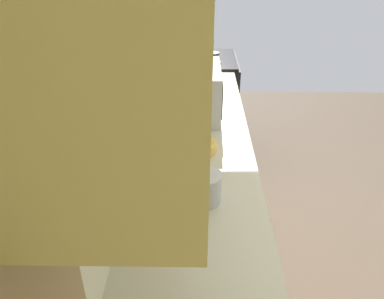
{
  "coord_description": "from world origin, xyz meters",
  "views": [
    {
      "loc": [
        -1.72,
        1.18,
        1.95
      ],
      "look_at": [
        -0.54,
        1.19,
        1.26
      ],
      "focal_mm": 35.54,
      "sensor_mm": 36.0,
      "label": 1
    }
  ],
  "objects_px": {
    "oven_range": "(200,107)",
    "kettle": "(204,187)",
    "microwave": "(193,92)",
    "bowl": "(203,147)"
  },
  "relations": [
    {
      "from": "oven_range",
      "to": "kettle",
      "type": "bearing_deg",
      "value": -179.88
    },
    {
      "from": "bowl",
      "to": "kettle",
      "type": "height_order",
      "value": "kettle"
    },
    {
      "from": "microwave",
      "to": "kettle",
      "type": "distance_m",
      "value": 0.88
    },
    {
      "from": "oven_range",
      "to": "bowl",
      "type": "distance_m",
      "value": 1.65
    },
    {
      "from": "oven_range",
      "to": "kettle",
      "type": "relative_size",
      "value": 5.36
    },
    {
      "from": "oven_range",
      "to": "bowl",
      "type": "height_order",
      "value": "oven_range"
    },
    {
      "from": "microwave",
      "to": "bowl",
      "type": "relative_size",
      "value": 3.03
    },
    {
      "from": "kettle",
      "to": "oven_range",
      "type": "bearing_deg",
      "value": 0.12
    },
    {
      "from": "oven_range",
      "to": "microwave",
      "type": "bearing_deg",
      "value": 177.31
    },
    {
      "from": "microwave",
      "to": "kettle",
      "type": "xyz_separation_m",
      "value": [
        -0.87,
        -0.06,
        -0.08
      ]
    }
  ]
}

